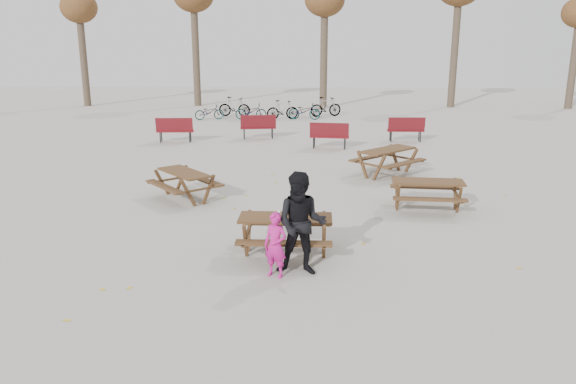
{
  "coord_description": "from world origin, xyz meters",
  "views": [
    {
      "loc": [
        0.56,
        -10.33,
        4.09
      ],
      "look_at": [
        0.0,
        1.0,
        1.0
      ],
      "focal_mm": 35.0,
      "sensor_mm": 36.0,
      "label": 1
    }
  ],
  "objects_px": {
    "picnic_table_east": "(427,195)",
    "picnic_table_north": "(185,185)",
    "child": "(275,245)",
    "picnic_table_far": "(387,162)",
    "adult": "(301,224)",
    "soda_bottle": "(279,215)",
    "main_picnic_table": "(285,226)",
    "food_tray": "(302,218)"
  },
  "relations": [
    {
      "from": "picnic_table_far",
      "to": "food_tray",
      "type": "bearing_deg",
      "value": -154.65
    },
    {
      "from": "food_tray",
      "to": "soda_bottle",
      "type": "relative_size",
      "value": 1.06
    },
    {
      "from": "adult",
      "to": "picnic_table_north",
      "type": "relative_size",
      "value": 1.08
    },
    {
      "from": "main_picnic_table",
      "to": "picnic_table_far",
      "type": "distance_m",
      "value": 7.38
    },
    {
      "from": "child",
      "to": "picnic_table_north",
      "type": "distance_m",
      "value": 5.62
    },
    {
      "from": "food_tray",
      "to": "soda_bottle",
      "type": "height_order",
      "value": "soda_bottle"
    },
    {
      "from": "child",
      "to": "picnic_table_east",
      "type": "distance_m",
      "value": 5.46
    },
    {
      "from": "main_picnic_table",
      "to": "adult",
      "type": "distance_m",
      "value": 1.02
    },
    {
      "from": "picnic_table_north",
      "to": "picnic_table_far",
      "type": "relative_size",
      "value": 0.91
    },
    {
      "from": "child",
      "to": "picnic_table_north",
      "type": "relative_size",
      "value": 0.68
    },
    {
      "from": "adult",
      "to": "picnic_table_far",
      "type": "xyz_separation_m",
      "value": [
        2.47,
        7.73,
        -0.53
      ]
    },
    {
      "from": "food_tray",
      "to": "picnic_table_far",
      "type": "relative_size",
      "value": 0.09
    },
    {
      "from": "picnic_table_north",
      "to": "picnic_table_far",
      "type": "xyz_separation_m",
      "value": [
        5.67,
        3.01,
        0.04
      ]
    },
    {
      "from": "child",
      "to": "picnic_table_east",
      "type": "bearing_deg",
      "value": 74.51
    },
    {
      "from": "picnic_table_east",
      "to": "picnic_table_far",
      "type": "distance_m",
      "value": 3.71
    },
    {
      "from": "child",
      "to": "picnic_table_far",
      "type": "xyz_separation_m",
      "value": [
        2.92,
        7.9,
        -0.18
      ]
    },
    {
      "from": "picnic_table_east",
      "to": "picnic_table_north",
      "type": "relative_size",
      "value": 1.0
    },
    {
      "from": "child",
      "to": "adult",
      "type": "xyz_separation_m",
      "value": [
        0.45,
        0.17,
        0.35
      ]
    },
    {
      "from": "picnic_table_east",
      "to": "picnic_table_far",
      "type": "xyz_separation_m",
      "value": [
        -0.54,
        3.67,
        0.04
      ]
    },
    {
      "from": "main_picnic_table",
      "to": "soda_bottle",
      "type": "relative_size",
      "value": 10.59
    },
    {
      "from": "food_tray",
      "to": "soda_bottle",
      "type": "xyz_separation_m",
      "value": [
        -0.44,
        -0.03,
        0.05
      ]
    },
    {
      "from": "soda_bottle",
      "to": "picnic_table_far",
      "type": "bearing_deg",
      "value": 67.24
    },
    {
      "from": "child",
      "to": "picnic_table_far",
      "type": "distance_m",
      "value": 8.42
    },
    {
      "from": "child",
      "to": "picnic_table_far",
      "type": "bearing_deg",
      "value": 93.48
    },
    {
      "from": "food_tray",
      "to": "picnic_table_far",
      "type": "xyz_separation_m",
      "value": [
        2.47,
        6.92,
        -0.38
      ]
    },
    {
      "from": "food_tray",
      "to": "picnic_table_east",
      "type": "height_order",
      "value": "food_tray"
    },
    {
      "from": "food_tray",
      "to": "child",
      "type": "height_order",
      "value": "child"
    },
    {
      "from": "child",
      "to": "picnic_table_far",
      "type": "height_order",
      "value": "child"
    },
    {
      "from": "main_picnic_table",
      "to": "food_tray",
      "type": "xyz_separation_m",
      "value": [
        0.33,
        -0.09,
        0.21
      ]
    },
    {
      "from": "picnic_table_east",
      "to": "picnic_table_north",
      "type": "height_order",
      "value": "picnic_table_north"
    },
    {
      "from": "food_tray",
      "to": "picnic_table_far",
      "type": "height_order",
      "value": "picnic_table_far"
    },
    {
      "from": "child",
      "to": "adult",
      "type": "relative_size",
      "value": 0.63
    },
    {
      "from": "adult",
      "to": "picnic_table_east",
      "type": "height_order",
      "value": "adult"
    },
    {
      "from": "picnic_table_north",
      "to": "picnic_table_east",
      "type": "bearing_deg",
      "value": 42.32
    },
    {
      "from": "picnic_table_east",
      "to": "picnic_table_far",
      "type": "height_order",
      "value": "picnic_table_far"
    },
    {
      "from": "picnic_table_east",
      "to": "main_picnic_table",
      "type": "bearing_deg",
      "value": -132.52
    },
    {
      "from": "child",
      "to": "picnic_table_north",
      "type": "xyz_separation_m",
      "value": [
        -2.75,
        4.89,
        -0.22
      ]
    },
    {
      "from": "adult",
      "to": "food_tray",
      "type": "bearing_deg",
      "value": 95.68
    },
    {
      "from": "main_picnic_table",
      "to": "soda_bottle",
      "type": "height_order",
      "value": "soda_bottle"
    },
    {
      "from": "soda_bottle",
      "to": "food_tray",
      "type": "bearing_deg",
      "value": 3.26
    },
    {
      "from": "main_picnic_table",
      "to": "food_tray",
      "type": "relative_size",
      "value": 10.0
    },
    {
      "from": "main_picnic_table",
      "to": "picnic_table_east",
      "type": "distance_m",
      "value": 4.6
    }
  ]
}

